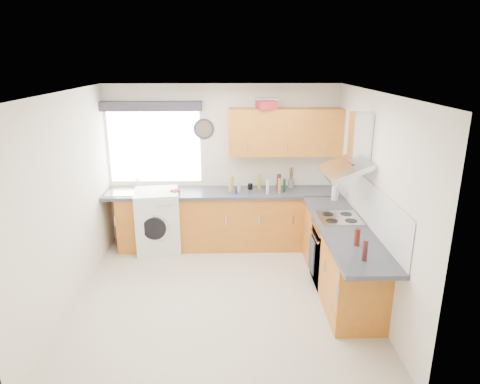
{
  "coord_description": "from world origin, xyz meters",
  "views": [
    {
      "loc": [
        0.12,
        -4.76,
        2.86
      ],
      "look_at": [
        0.25,
        0.85,
        1.1
      ],
      "focal_mm": 32.0,
      "sensor_mm": 36.0,
      "label": 1
    }
  ],
  "objects_px": {
    "upper_cabinets": "(285,132)",
    "extractor_hood": "(352,152)",
    "washing_machine": "(158,221)",
    "oven": "(337,253)"
  },
  "relations": [
    {
      "from": "oven",
      "to": "extractor_hood",
      "type": "distance_m",
      "value": 1.35
    },
    {
      "from": "oven",
      "to": "washing_machine",
      "type": "bearing_deg",
      "value": 156.25
    },
    {
      "from": "extractor_hood",
      "to": "washing_machine",
      "type": "height_order",
      "value": "extractor_hood"
    },
    {
      "from": "extractor_hood",
      "to": "upper_cabinets",
      "type": "bearing_deg",
      "value": 116.13
    },
    {
      "from": "upper_cabinets",
      "to": "extractor_hood",
      "type": "bearing_deg",
      "value": -63.87
    },
    {
      "from": "upper_cabinets",
      "to": "washing_machine",
      "type": "bearing_deg",
      "value": -173.42
    },
    {
      "from": "oven",
      "to": "washing_machine",
      "type": "relative_size",
      "value": 0.89
    },
    {
      "from": "extractor_hood",
      "to": "upper_cabinets",
      "type": "xyz_separation_m",
      "value": [
        -0.65,
        1.33,
        0.03
      ]
    },
    {
      "from": "upper_cabinets",
      "to": "washing_machine",
      "type": "relative_size",
      "value": 1.79
    },
    {
      "from": "washing_machine",
      "to": "oven",
      "type": "bearing_deg",
      "value": -32.17
    }
  ]
}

